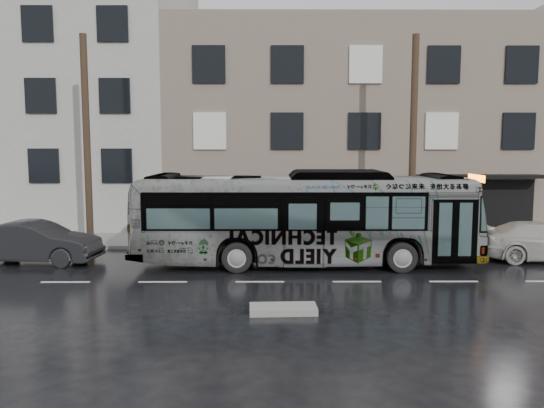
{
  "coord_description": "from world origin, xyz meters",
  "views": [
    {
      "loc": [
        0.29,
        -19.57,
        4.43
      ],
      "look_at": [
        0.43,
        2.5,
        2.04
      ],
      "focal_mm": 35.0,
      "sensor_mm": 36.0,
      "label": 1
    }
  ],
  "objects_px": {
    "sign_post": "(436,218)",
    "bus": "(305,218)",
    "dark_sedan": "(35,242)",
    "utility_pole_front": "(413,142)",
    "utility_pole_rear": "(87,142)"
  },
  "relations": [
    {
      "from": "sign_post",
      "to": "bus",
      "type": "distance_m",
      "value": 6.79
    },
    {
      "from": "sign_post",
      "to": "dark_sedan",
      "type": "relative_size",
      "value": 0.49
    },
    {
      "from": "utility_pole_front",
      "to": "bus",
      "type": "distance_m",
      "value": 6.5
    },
    {
      "from": "bus",
      "to": "dark_sedan",
      "type": "bearing_deg",
      "value": 88.47
    },
    {
      "from": "sign_post",
      "to": "bus",
      "type": "height_order",
      "value": "bus"
    },
    {
      "from": "bus",
      "to": "utility_pole_rear",
      "type": "bearing_deg",
      "value": 70.92
    },
    {
      "from": "utility_pole_front",
      "to": "utility_pole_rear",
      "type": "xyz_separation_m",
      "value": [
        -14.0,
        0.0,
        0.0
      ]
    },
    {
      "from": "dark_sedan",
      "to": "utility_pole_front",
      "type": "bearing_deg",
      "value": -74.1
    },
    {
      "from": "utility_pole_front",
      "to": "utility_pole_rear",
      "type": "height_order",
      "value": "same"
    },
    {
      "from": "utility_pole_front",
      "to": "bus",
      "type": "xyz_separation_m",
      "value": [
        -4.87,
        -3.21,
        -2.88
      ]
    },
    {
      "from": "utility_pole_front",
      "to": "utility_pole_rear",
      "type": "distance_m",
      "value": 14.0
    },
    {
      "from": "utility_pole_rear",
      "to": "sign_post",
      "type": "relative_size",
      "value": 3.75
    },
    {
      "from": "utility_pole_front",
      "to": "dark_sedan",
      "type": "bearing_deg",
      "value": -169.19
    },
    {
      "from": "utility_pole_rear",
      "to": "bus",
      "type": "distance_m",
      "value": 10.1
    },
    {
      "from": "bus",
      "to": "dark_sedan",
      "type": "relative_size",
      "value": 2.62
    }
  ]
}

